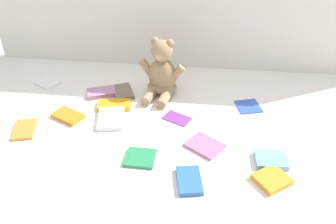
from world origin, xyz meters
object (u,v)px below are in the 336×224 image
at_px(book_case_7, 177,118).
at_px(book_case_9, 248,106).
at_px(book_case_13, 114,105).
at_px(book_case_1, 25,129).
at_px(book_case_3, 68,116).
at_px(book_case_12, 47,83).
at_px(book_case_6, 111,119).
at_px(book_case_2, 102,92).
at_px(book_case_5, 205,145).
at_px(book_case_10, 271,160).
at_px(book_case_4, 140,158).
at_px(book_case_8, 123,92).
at_px(book_case_0, 272,179).
at_px(teddy_bear, 162,74).
at_px(book_case_11, 189,181).

height_order(book_case_7, book_case_9, book_case_9).
xyz_separation_m(book_case_9, book_case_13, (-0.53, -0.06, 0.00)).
xyz_separation_m(book_case_1, book_case_3, (0.13, 0.10, 0.00)).
xyz_separation_m(book_case_3, book_case_12, (-0.17, 0.23, -0.00)).
xyz_separation_m(book_case_7, book_case_13, (-0.26, 0.05, 0.01)).
bearing_deg(book_case_3, book_case_6, 116.03).
bearing_deg(book_case_6, book_case_2, -75.01).
relative_size(book_case_5, book_case_10, 1.14).
height_order(book_case_4, book_case_8, book_case_8).
bearing_deg(book_case_0, book_case_10, -41.75).
bearing_deg(book_case_9, teddy_bear, -27.02).
bearing_deg(book_case_10, book_case_12, 63.74).
distance_m(book_case_3, book_case_5, 0.54).
relative_size(book_case_3, book_case_10, 1.12).
bearing_deg(book_case_11, book_case_4, 142.04).
relative_size(book_case_6, book_case_10, 1.29).
height_order(book_case_3, book_case_6, book_case_6).
bearing_deg(book_case_4, book_case_13, -60.19).
relative_size(teddy_bear, book_case_0, 2.48).
height_order(book_case_1, book_case_10, book_case_10).
distance_m(teddy_bear, book_case_6, 0.29).
height_order(book_case_0, book_case_9, book_case_0).
xyz_separation_m(book_case_7, book_case_11, (0.07, -0.33, 0.00)).
distance_m(book_case_1, book_case_13, 0.35).
xyz_separation_m(book_case_2, book_case_11, (0.40, -0.46, -0.00)).
xyz_separation_m(book_case_3, book_case_4, (0.32, -0.20, -0.00)).
height_order(book_case_11, book_case_12, book_case_11).
relative_size(book_case_2, book_case_6, 0.89).
relative_size(book_case_5, book_case_13, 0.91).
height_order(book_case_2, book_case_4, book_case_2).
relative_size(book_case_0, book_case_13, 0.76).
distance_m(book_case_0, book_case_13, 0.67).
xyz_separation_m(teddy_bear, book_case_6, (-0.17, -0.22, -0.08)).
bearing_deg(book_case_4, book_case_10, -173.84).
relative_size(teddy_bear, book_case_3, 2.09).
bearing_deg(book_case_5, book_case_9, -177.42).
bearing_deg(book_case_8, book_case_12, -30.04).
height_order(teddy_bear, book_case_13, teddy_bear).
distance_m(book_case_3, book_case_11, 0.56).
height_order(book_case_2, book_case_12, book_case_2).
bearing_deg(book_case_8, book_case_5, 115.51).
bearing_deg(book_case_4, book_case_7, -111.12).
xyz_separation_m(book_case_7, book_case_12, (-0.59, 0.19, 0.00)).
bearing_deg(book_case_9, book_case_1, 0.36).
height_order(book_case_10, book_case_11, book_case_10).
xyz_separation_m(book_case_0, book_case_10, (0.01, 0.09, 0.00)).
bearing_deg(book_case_7, book_case_6, -54.71).
bearing_deg(book_case_10, book_case_2, 59.63).
bearing_deg(book_case_2, book_case_1, -59.55).
relative_size(book_case_7, book_case_12, 1.09).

